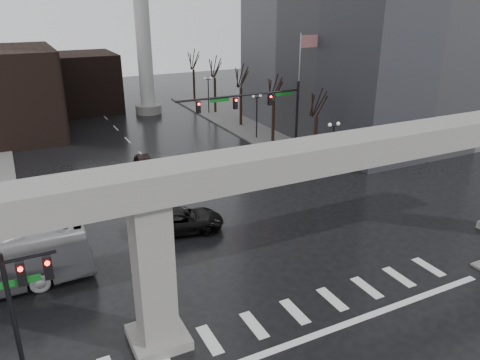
% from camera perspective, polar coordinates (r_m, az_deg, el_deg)
% --- Properties ---
extents(ground, '(160.00, 160.00, 0.00)m').
position_cam_1_polar(ground, '(26.05, 5.45, -14.49)').
color(ground, black).
rests_on(ground, ground).
extents(sidewalk_ne, '(28.00, 36.00, 0.15)m').
position_cam_1_polar(sidewalk_ne, '(67.26, 8.19, 8.14)').
color(sidewalk_ne, slate).
rests_on(sidewalk_ne, ground).
extents(elevated_guideway, '(48.00, 2.60, 8.70)m').
position_cam_1_polar(elevated_guideway, '(23.40, 8.67, 0.24)').
color(elevated_guideway, gray).
rests_on(elevated_guideway, ground).
extents(building_far_mid, '(10.00, 10.00, 8.00)m').
position_cam_1_polar(building_far_mid, '(71.25, -18.97, 11.18)').
color(building_far_mid, black).
rests_on(building_far_mid, ground).
extents(smokestack, '(3.60, 3.60, 30.00)m').
position_cam_1_polar(smokestack, '(66.11, -11.91, 19.32)').
color(smokestack, silver).
rests_on(smokestack, ground).
extents(signal_mast_arm, '(12.12, 0.43, 8.00)m').
position_cam_1_polar(signal_mast_arm, '(42.93, 2.70, 8.71)').
color(signal_mast_arm, black).
rests_on(signal_mast_arm, ground).
extents(signal_left_pole, '(2.30, 0.30, 6.00)m').
position_cam_1_polar(signal_left_pole, '(21.35, -24.88, -12.34)').
color(signal_left_pole, black).
rests_on(signal_left_pole, ground).
extents(flagpole_assembly, '(2.06, 0.12, 12.00)m').
position_cam_1_polar(flagpole_assembly, '(48.55, 7.50, 12.08)').
color(flagpole_assembly, silver).
rests_on(flagpole_assembly, ground).
extents(lamp_right_0, '(1.22, 0.32, 5.11)m').
position_cam_1_polar(lamp_right_0, '(42.09, 11.25, 4.74)').
color(lamp_right_0, black).
rests_on(lamp_right_0, ground).
extents(lamp_right_1, '(1.22, 0.32, 5.11)m').
position_cam_1_polar(lamp_right_1, '(53.43, 2.06, 8.65)').
color(lamp_right_1, black).
rests_on(lamp_right_1, ground).
extents(lamp_right_2, '(1.22, 0.32, 5.11)m').
position_cam_1_polar(lamp_right_2, '(65.81, -3.89, 11.03)').
color(lamp_right_2, black).
rests_on(lamp_right_2, ground).
extents(tree_right_0, '(1.09, 1.58, 7.50)m').
position_cam_1_polar(tree_right_0, '(45.95, 9.19, 5.39)').
color(tree_right_0, black).
rests_on(tree_right_0, ground).
extents(tree_right_1, '(1.09, 1.61, 7.67)m').
position_cam_1_polar(tree_right_1, '(52.40, 4.10, 7.66)').
color(tree_right_1, black).
rests_on(tree_right_1, ground).
extents(tree_right_2, '(1.10, 1.63, 7.85)m').
position_cam_1_polar(tree_right_2, '(59.22, 0.12, 9.37)').
color(tree_right_2, black).
rests_on(tree_right_2, ground).
extents(tree_right_3, '(1.11, 1.66, 8.02)m').
position_cam_1_polar(tree_right_3, '(66.31, -3.05, 10.70)').
color(tree_right_3, black).
rests_on(tree_right_3, ground).
extents(tree_right_4, '(1.12, 1.69, 8.19)m').
position_cam_1_polar(tree_right_4, '(73.59, -5.62, 11.74)').
color(tree_right_4, black).
rests_on(tree_right_4, ground).
extents(pickup_truck, '(6.35, 3.85, 1.65)m').
position_cam_1_polar(pickup_truck, '(32.73, -7.24, -4.91)').
color(pickup_truck, black).
rests_on(pickup_truck, ground).
extents(far_car, '(2.50, 4.69, 1.52)m').
position_cam_1_polar(far_car, '(44.41, -11.58, 1.92)').
color(far_car, black).
rests_on(far_car, ground).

